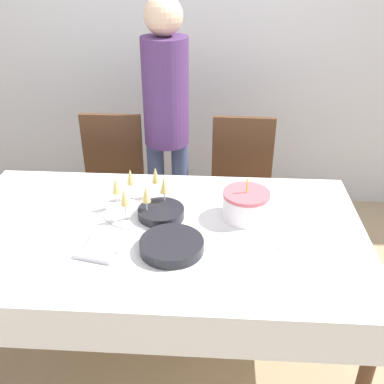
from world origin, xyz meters
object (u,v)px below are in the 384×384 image
Objects in this scene: dining_chair_far_right at (241,186)px; person_standing at (166,112)px; dining_chair_far_left at (112,182)px; plate_stack_main at (172,246)px; champagne_tray at (140,197)px; plate_stack_dessert at (161,213)px; birthday_cake at (246,205)px.

dining_chair_far_right is 0.57× the size of person_standing.
dining_chair_far_left reaches higher than plate_stack_main.
plate_stack_main is 1.10m from person_standing.
champagne_tray is 0.38m from plate_stack_main.
champagne_tray reaches higher than plate_stack_dessert.
birthday_cake is at bearing -4.22° from champagne_tray.
champagne_tray is 1.34× the size of plate_stack_main.
birthday_cake reaches higher than dining_chair_far_right.
plate_stack_main is at bearing -82.63° from person_standing.
plate_stack_main is at bearing -73.39° from plate_stack_dessert.
dining_chair_far_right reaches higher than champagne_tray.
person_standing is at bearing 5.20° from dining_chair_far_left.
birthday_cake is 0.41m from plate_stack_dessert.
champagne_tray is 0.14m from plate_stack_dessert.
plate_stack_dessert is at bearing -119.03° from dining_chair_far_right.
dining_chair_far_left and dining_chair_far_right have the same top height.
dining_chair_far_right is 0.69m from person_standing.
plate_stack_dessert is at bearing -176.00° from birthday_cake.
birthday_cake is 0.80× the size of plate_stack_main.
dining_chair_far_right is 1.11m from plate_stack_main.
champagne_tray is (-0.52, 0.04, 0.00)m from birthday_cake.
birthday_cake is 0.52m from champagne_tray.
plate_stack_dessert is at bearing -30.84° from champagne_tray.
plate_stack_dessert is at bearing -60.37° from dining_chair_far_left.
dining_chair_far_left is 1.00× the size of dining_chair_far_right.
person_standing is (-0.14, 1.06, 0.23)m from plate_stack_main.
dining_chair_far_left reaches higher than plate_stack_dessert.
plate_stack_main is (0.19, -0.33, -0.05)m from champagne_tray.
dining_chair_far_right reaches higher than plate_stack_main.
birthday_cake reaches higher than champagne_tray.
person_standing reaches higher than plate_stack_dessert.
plate_stack_main is (-0.35, -1.03, 0.25)m from dining_chair_far_right.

